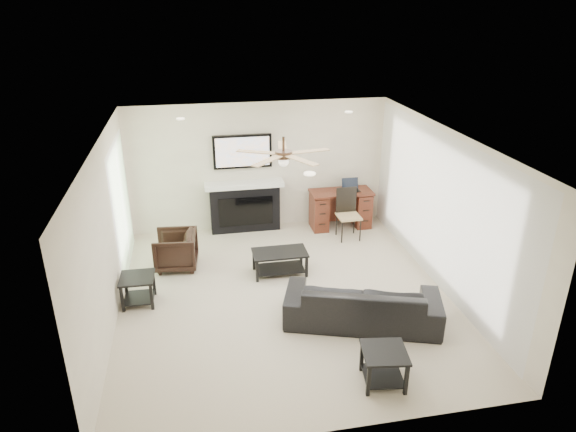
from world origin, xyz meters
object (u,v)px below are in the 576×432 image
at_px(fireplace_unit, 244,185).
at_px(desk, 340,209).
at_px(sofa, 362,302).
at_px(armchair, 176,250).
at_px(coffee_table, 280,262).

xyz_separation_m(fireplace_unit, desk, (1.89, -0.20, -0.57)).
bearing_deg(sofa, fireplace_unit, -51.61).
relative_size(fireplace_unit, desk, 1.57).
xyz_separation_m(sofa, fireplace_unit, (-1.26, 3.45, 0.64)).
xyz_separation_m(armchair, desk, (3.23, 1.10, 0.06)).
height_order(fireplace_unit, desk, fireplace_unit).
bearing_deg(sofa, desk, -82.60).
bearing_deg(desk, fireplace_unit, 173.97).
bearing_deg(armchair, fireplace_unit, 139.80).
height_order(sofa, armchair, armchair).
xyz_separation_m(sofa, coffee_table, (-0.90, 1.60, -0.12)).
relative_size(armchair, coffee_table, 0.78).
xyz_separation_m(armchair, coffee_table, (1.70, -0.55, -0.12)).
bearing_deg(fireplace_unit, sofa, -69.89).
relative_size(sofa, desk, 1.78).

